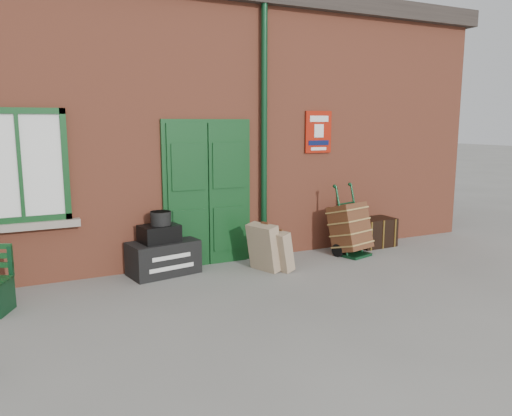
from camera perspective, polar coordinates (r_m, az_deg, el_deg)
ground at (r=6.82m, az=1.35°, el=-9.16°), size 80.00×80.00×0.00m
station_building at (r=9.69m, az=-8.18°, el=9.37°), size 10.30×4.30×4.36m
houdini_trunk at (r=7.49m, az=-10.53°, el=-5.60°), size 1.07×0.71×0.49m
strongbox at (r=7.39m, az=-11.00°, el=-2.86°), size 0.60×0.48×0.25m
hatbox at (r=7.36m, az=-10.83°, el=-1.15°), size 0.34×0.34×0.20m
suitcase_back at (r=7.51m, az=0.94°, el=-4.50°), size 0.46×0.58×0.72m
suitcase_front at (r=7.51m, az=2.51°, el=-4.88°), size 0.43×0.52×0.62m
porter_trolley at (r=8.53m, az=10.70°, el=-2.31°), size 0.71×0.74×1.17m
dark_trunk at (r=9.26m, az=13.39°, el=-2.71°), size 0.73×0.49×0.51m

